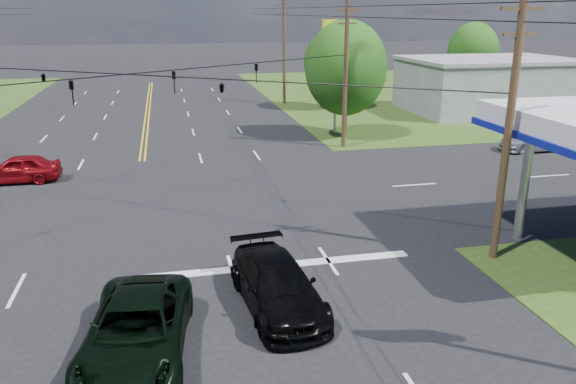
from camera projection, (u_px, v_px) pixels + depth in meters
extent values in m
plane|color=black|center=(137.00, 204.00, 26.32)|extent=(280.00, 280.00, 0.00)
cube|color=#2D4215|center=(468.00, 92.00, 63.19)|extent=(46.00, 48.00, 0.03)
cube|color=silver|center=(274.00, 266.00, 19.90)|extent=(10.00, 0.50, 0.02)
cube|color=slate|center=(488.00, 86.00, 50.34)|extent=(14.00, 10.00, 4.40)
cylinder|color=#A5A5AA|center=(525.00, 182.00, 21.68)|extent=(0.36, 0.36, 4.65)
cylinder|color=#3F2F1B|center=(508.00, 130.00, 19.14)|extent=(0.28, 0.28, 9.50)
cube|color=#3F2F1B|center=(523.00, 9.00, 17.92)|extent=(1.60, 0.12, 0.12)
cube|color=#3F2F1B|center=(520.00, 35.00, 18.17)|extent=(1.20, 0.10, 0.10)
cylinder|color=#3F2F1B|center=(346.00, 75.00, 35.87)|extent=(0.28, 0.28, 9.50)
cube|color=#3F2F1B|center=(348.00, 10.00, 34.66)|extent=(1.60, 0.12, 0.12)
cube|color=#3F2F1B|center=(347.00, 23.00, 34.90)|extent=(1.20, 0.10, 0.10)
cylinder|color=#3F2F1B|center=(284.00, 51.00, 53.46)|extent=(0.28, 0.28, 10.00)
cube|color=#3F2F1B|center=(284.00, 5.00, 52.17)|extent=(1.60, 0.12, 0.12)
cube|color=#3F2F1B|center=(284.00, 14.00, 52.42)|extent=(1.20, 0.10, 0.10)
imported|color=black|center=(72.00, 93.00, 22.89)|extent=(0.17, 0.21, 1.05)
imported|color=black|center=(174.00, 82.00, 26.42)|extent=(0.17, 0.21, 1.05)
imported|color=black|center=(256.00, 74.00, 30.16)|extent=(0.17, 0.21, 1.05)
imported|color=black|center=(43.00, 77.00, 26.29)|extent=(1.24, 0.26, 0.50)
imported|color=black|center=(222.00, 87.00, 22.85)|extent=(1.24, 0.26, 0.50)
cylinder|color=black|center=(427.00, 5.00, 24.37)|extent=(0.04, 100.00, 0.04)
cylinder|color=black|center=(426.00, 19.00, 24.56)|extent=(0.04, 100.00, 0.04)
cylinder|color=#3F2F1B|center=(345.00, 114.00, 39.82)|extent=(0.36, 0.36, 3.30)
ellipsoid|color=#144713|center=(346.00, 68.00, 38.83)|extent=(5.70, 5.70, 6.60)
cylinder|color=#3F2F1B|center=(330.00, 93.00, 51.55)|extent=(0.36, 0.36, 2.86)
ellipsoid|color=#144713|center=(331.00, 62.00, 50.69)|extent=(4.94, 4.94, 5.72)
cylinder|color=#3F2F1B|center=(470.00, 80.00, 60.65)|extent=(0.36, 0.36, 3.08)
ellipsoid|color=#144713|center=(473.00, 51.00, 59.73)|extent=(5.32, 5.32, 6.16)
imported|color=black|center=(137.00, 330.00, 14.50)|extent=(3.19, 5.79, 1.53)
imported|color=black|center=(277.00, 285.00, 16.93)|extent=(2.59, 5.34, 1.50)
imported|color=maroon|center=(17.00, 169.00, 29.49)|extent=(4.30, 1.73, 1.46)
imported|color=#B7B8BD|center=(537.00, 139.00, 36.29)|extent=(4.99, 2.03, 1.45)
cylinder|color=#A5A5AA|center=(336.00, 78.00, 40.46)|extent=(0.20, 0.20, 8.12)
cube|color=yellow|center=(337.00, 28.00, 39.40)|extent=(2.25, 0.53, 1.12)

